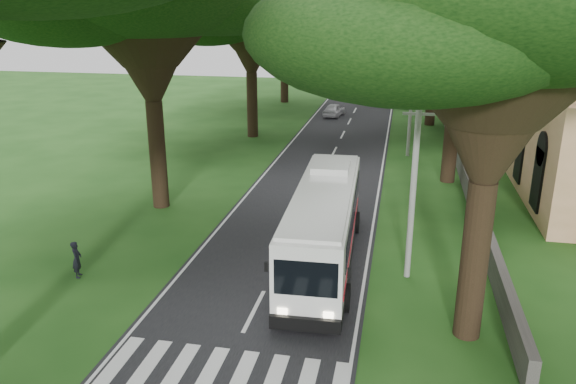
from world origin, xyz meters
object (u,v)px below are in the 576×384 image
Objects in this scene: distant_car_b at (348,90)px; distant_car_a at (334,110)px; pole_near at (414,180)px; distant_car_c at (370,88)px; pedestrian at (77,259)px; coach_bus at (324,223)px; pole_far at (410,70)px; pole_mid at (411,100)px.

distant_car_a is at bearing -102.56° from distant_car_b.
distant_car_c is at bearing 95.28° from pole_near.
pedestrian is (-13.34, -2.74, -3.40)m from pole_near.
coach_bus reaches higher than distant_car_a.
coach_bus is 2.66× the size of distant_car_c.
pole_near is 4.32m from coach_bus.
pedestrian is at bearing 66.14° from distant_car_c.
pole_far is (0.00, 40.00, 0.00)m from pole_near.
pedestrian is at bearing -120.41° from pole_mid.
distant_car_a is 16.80m from distant_car_c.
distant_car_a is (-7.28, 34.30, -3.50)m from pole_near.
pedestrian is at bearing -107.34° from pole_far.
pedestrian reaches higher than distant_car_c.
pole_near is 0.68× the size of coach_bus.
distant_car_c is (-4.70, 10.90, -3.51)m from pole_far.
pole_near reaches higher than distant_car_c.
pole_far is 11.41m from distant_car_b.
pole_near is at bearing 111.13° from distant_car_a.
pole_mid is at bearing 83.94° from distant_car_c.
pole_near is 1.00× the size of pole_far.
pole_far is 1.81× the size of distant_car_c.
coach_bus is at bearing -89.95° from pedestrian.
pole_far is at bearing 98.61° from distant_car_c.
pole_near is 40.00m from pole_far.
pole_far reaches higher than coach_bus.
distant_car_c is at bearing -89.68° from distant_car_a.
distant_car_b is (0.01, 13.76, -0.02)m from distant_car_a.
distant_car_a is at bearing 101.98° from pole_near.
pole_far is 39.61m from coach_bus.
pole_near is 1.00× the size of pole_mid.
pole_near is at bearing -90.00° from pole_far.
distant_car_a is 0.86× the size of distant_car_c.
pole_mid is 2.10× the size of distant_car_a.
coach_bus is at bearing -95.21° from pole_far.
pole_far is 2.10× the size of distant_car_a.
coach_bus reaches higher than distant_car_c.
pole_near is at bearing 80.57° from distant_car_c.
pole_mid is at bearing 126.13° from distant_car_a.
pole_near is 5.11× the size of pedestrian.
pole_mid is 29.20m from distant_car_b.
distant_car_c is (-4.70, 30.90, -3.51)m from pole_mid.
distant_car_a is (-3.69, 33.68, -1.18)m from coach_bus.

